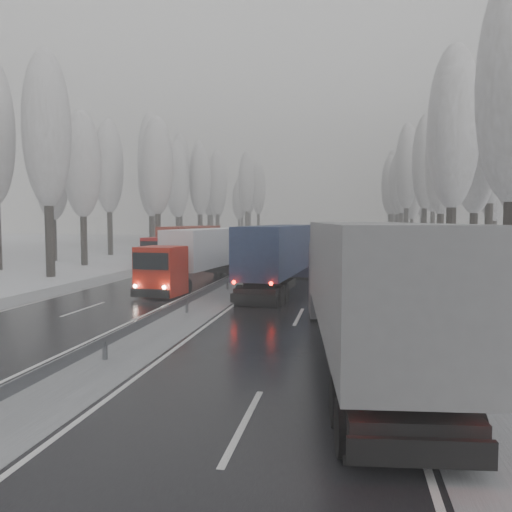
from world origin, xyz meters
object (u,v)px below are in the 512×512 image
(truck_grey_tarp, at_px, (359,280))
(truck_cream_box, at_px, (336,243))
(box_truck_distant, at_px, (346,235))
(truck_red_white, at_px, (206,252))
(truck_red_red, at_px, (187,242))
(truck_blue_box, at_px, (284,252))

(truck_grey_tarp, bearing_deg, truck_cream_box, 86.26)
(box_truck_distant, bearing_deg, truck_cream_box, -98.54)
(truck_grey_tarp, xyz_separation_m, truck_red_white, (-10.04, 17.35, -0.31))
(box_truck_distant, relative_size, truck_red_white, 0.56)
(truck_grey_tarp, distance_m, box_truck_distant, 79.13)
(truck_cream_box, distance_m, truck_red_white, 15.93)
(truck_red_red, bearing_deg, truck_red_white, -63.74)
(truck_cream_box, bearing_deg, truck_red_red, 172.68)
(truck_grey_tarp, xyz_separation_m, truck_blue_box, (-4.31, 15.38, -0.15))
(truck_cream_box, height_order, truck_red_white, truck_cream_box)
(truck_blue_box, height_order, truck_red_red, truck_blue_box)
(truck_red_white, relative_size, truck_red_red, 1.00)
(truck_cream_box, bearing_deg, truck_grey_tarp, -93.10)
(box_truck_distant, relative_size, truck_red_red, 0.56)
(truck_blue_box, distance_m, truck_red_white, 6.06)
(truck_grey_tarp, distance_m, truck_red_red, 34.99)
(truck_grey_tarp, height_order, truck_blue_box, truck_grey_tarp)
(truck_blue_box, height_order, truck_red_white, truck_blue_box)
(truck_cream_box, distance_m, truck_red_red, 14.53)
(truck_blue_box, relative_size, box_truck_distant, 1.91)
(truck_blue_box, distance_m, truck_cream_box, 15.63)
(truck_grey_tarp, relative_size, truck_red_white, 1.14)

